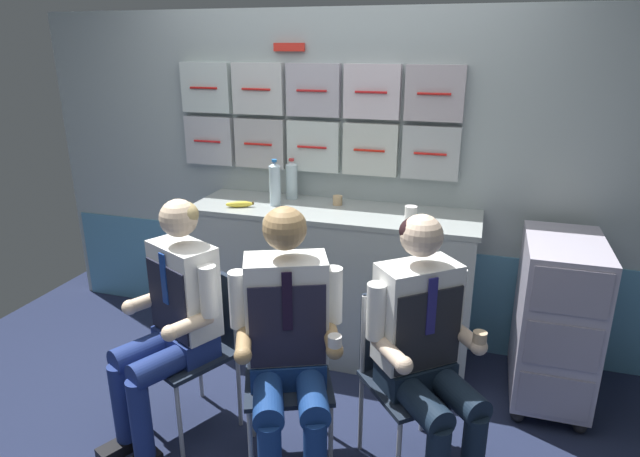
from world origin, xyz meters
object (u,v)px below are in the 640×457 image
folding_chair_left (202,332)px  crew_member_left (171,314)px  folding_chair_center (287,354)px  crew_member_right (426,344)px  coffee_cup_spare (411,213)px  snack_banana (240,204)px  folding_chair_right (404,359)px  service_trolley (556,318)px  water_bottle_blue_cap (292,180)px  crew_member_center (288,337)px

folding_chair_left → crew_member_left: bearing=-116.5°
folding_chair_center → crew_member_right: bearing=0.5°
folding_chair_center → coffee_cup_spare: size_ratio=10.34×
snack_banana → folding_chair_center: bearing=-53.4°
folding_chair_right → service_trolley: bearing=43.1°
folding_chair_left → water_bottle_blue_cap: 1.20m
service_trolley → water_bottle_blue_cap: water_bottle_blue_cap is taller
service_trolley → crew_member_left: size_ratio=0.76×
folding_chair_left → water_bottle_blue_cap: (0.12, 1.05, 0.57)m
crew_member_left → folding_chair_center: (0.57, 0.07, -0.16)m
folding_chair_left → coffee_cup_spare: 1.34m
folding_chair_left → crew_member_right: crew_member_right is taller
folding_chair_right → snack_banana: 1.43m
crew_member_center → folding_chair_left: bearing=158.7°
crew_member_right → folding_chair_center: bearing=-179.5°
crew_member_center → snack_banana: bearing=124.8°
folding_chair_right → snack_banana: snack_banana is taller
water_bottle_blue_cap → coffee_cup_spare: bearing=-15.9°
crew_member_center → crew_member_left: bearing=173.3°
folding_chair_center → crew_member_center: size_ratio=0.66×
coffee_cup_spare → snack_banana: bearing=-176.9°
crew_member_right → coffee_cup_spare: bearing=103.3°
water_bottle_blue_cap → snack_banana: size_ratio=1.55×
water_bottle_blue_cap → coffee_cup_spare: (0.81, -0.23, -0.08)m
coffee_cup_spare → service_trolley: bearing=-5.3°
coffee_cup_spare → folding_chair_center: bearing=-116.3°
folding_chair_left → crew_member_center: (0.56, -0.22, 0.19)m
crew_member_left → crew_member_right: crew_member_right is taller
crew_member_left → snack_banana: bearing=92.9°
crew_member_center → coffee_cup_spare: bearing=70.0°
folding_chair_right → water_bottle_blue_cap: 1.47m
crew_member_left → folding_chair_right: (1.12, 0.20, -0.16)m
folding_chair_center → service_trolley: bearing=32.5°
crew_member_left → crew_member_center: size_ratio=0.97×
folding_chair_left → service_trolley: bearing=22.6°
crew_member_left → crew_member_center: bearing=-6.7°
coffee_cup_spare → snack_banana: (-1.06, -0.06, -0.02)m
folding_chair_center → folding_chair_right: 0.56m
folding_chair_left → folding_chair_center: (0.50, -0.07, 0.00)m
folding_chair_left → crew_member_left: crew_member_left is taller
crew_member_left → folding_chair_right: 1.14m
crew_member_left → crew_member_right: 1.22m
crew_member_left → coffee_cup_spare: size_ratio=15.21×
service_trolley → crew_member_center: size_ratio=0.74×
crew_member_center → coffee_cup_spare: crew_member_center is taller
folding_chair_center → crew_member_center: 0.25m
service_trolley → coffee_cup_spare: 0.98m
folding_chair_right → snack_banana: (-1.16, 0.70, 0.47)m
crew_member_center → crew_member_right: crew_member_center is taller
folding_chair_center → snack_banana: (-0.62, 0.83, 0.47)m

